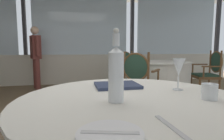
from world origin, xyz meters
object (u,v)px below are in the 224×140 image
object	(u,v)px
dining_chair_1_1	(210,70)
menu_book	(117,85)
water_tumbler	(209,92)
dining_chair_1_2	(128,66)
diner_person_0	(36,54)
side_plate	(110,134)
dining_chair_1_0	(138,77)
water_bottle	(116,72)
wine_glass	(179,68)

from	to	relation	value
dining_chair_1_1	menu_book	bearing A→B (deg)	51.76
water_tumbler	menu_book	world-z (taller)	water_tumbler
dining_chair_1_2	diner_person_0	world-z (taller)	diner_person_0
side_plate	menu_book	size ratio (longest dim) A/B	0.70
dining_chair_1_0	dining_chair_1_2	xyz separation A→B (m)	(0.41, 1.87, 0.00)
dining_chair_1_1	dining_chair_1_2	world-z (taller)	dining_chair_1_1
side_plate	diner_person_0	world-z (taller)	diner_person_0
dining_chair_1_1	diner_person_0	xyz separation A→B (m)	(-3.76, 1.60, 0.33)
dining_chair_1_0	water_bottle	bearing A→B (deg)	-161.47
menu_book	dining_chair_1_0	distance (m)	1.71
side_plate	dining_chair_1_0	bearing A→B (deg)	67.43
wine_glass	dining_chair_1_0	world-z (taller)	dining_chair_1_0
dining_chair_1_0	dining_chair_1_2	world-z (taller)	dining_chair_1_0
diner_person_0	dining_chair_1_2	bearing A→B (deg)	150.41
menu_book	dining_chair_1_0	size ratio (longest dim) A/B	0.31
dining_chair_1_1	diner_person_0	size ratio (longest dim) A/B	0.62
water_bottle	dining_chair_1_0	size ratio (longest dim) A/B	0.37
water_tumbler	diner_person_0	distance (m)	4.43
menu_book	diner_person_0	bearing A→B (deg)	108.17
dining_chair_1_1	diner_person_0	bearing A→B (deg)	-10.90
water_tumbler	dining_chair_1_2	world-z (taller)	dining_chair_1_2
side_plate	water_bottle	size ratio (longest dim) A/B	0.57
dining_chair_1_1	wine_glass	bearing A→B (deg)	58.35
dining_chair_1_0	dining_chair_1_1	distance (m)	1.92
side_plate	wine_glass	xyz separation A→B (m)	(0.55, 0.52, 0.14)
menu_book	water_tumbler	bearing A→B (deg)	-46.52
wine_glass	menu_book	xyz separation A→B (m)	(-0.36, 0.18, -0.13)
wine_glass	water_bottle	bearing A→B (deg)	-159.42
water_tumbler	diner_person_0	bearing A→B (deg)	111.01
diner_person_0	menu_book	bearing A→B (deg)	86.01
dining_chair_1_0	diner_person_0	bearing A→B (deg)	83.58
wine_glass	dining_chair_1_1	xyz separation A→B (m)	(2.20, 2.30, -0.33)
dining_chair_1_1	dining_chair_1_2	xyz separation A→B (m)	(-1.42, 1.29, 0.00)
water_bottle	dining_chair_1_0	distance (m)	2.08
water_bottle	dining_chair_1_0	world-z (taller)	water_bottle
water_bottle	wine_glass	size ratio (longest dim) A/B	1.79
side_plate	dining_chair_1_0	distance (m)	2.42
dining_chair_1_0	menu_book	bearing A→B (deg)	-163.34
wine_glass	dining_chair_1_1	size ratio (longest dim) A/B	0.21
wine_glass	menu_book	bearing A→B (deg)	153.03
dining_chair_1_0	water_tumbler	bearing A→B (deg)	-147.79
water_tumbler	dining_chair_1_0	bearing A→B (deg)	80.02
water_bottle	water_tumbler	distance (m)	0.50
dining_chair_1_0	dining_chair_1_1	xyz separation A→B (m)	(1.83, 0.59, 0.00)
wine_glass	dining_chair_1_0	xyz separation A→B (m)	(0.38, 1.71, -0.33)
side_plate	water_tumbler	xyz separation A→B (m)	(0.58, 0.28, 0.04)
side_plate	water_tumbler	world-z (taller)	water_tumbler
water_tumbler	diner_person_0	world-z (taller)	diner_person_0
water_bottle	wine_glass	bearing A→B (deg)	20.58
dining_chair_1_0	side_plate	bearing A→B (deg)	-160.37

